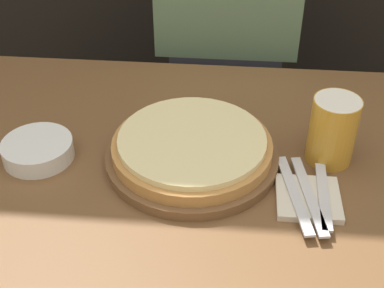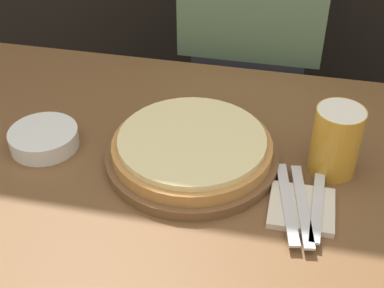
# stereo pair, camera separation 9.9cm
# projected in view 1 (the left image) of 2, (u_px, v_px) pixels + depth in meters

# --- Properties ---
(pizza_on_board) EXTENTS (0.33, 0.33, 0.06)m
(pizza_on_board) POSITION_uv_depth(u_px,v_px,m) (192.00, 150.00, 1.00)
(pizza_on_board) COLOR brown
(pizza_on_board) RESTS_ON dining_table
(beer_glass) EXTENTS (0.09, 0.09, 0.13)m
(beer_glass) POSITION_uv_depth(u_px,v_px,m) (333.00, 128.00, 0.98)
(beer_glass) COLOR gold
(beer_glass) RESTS_ON dining_table
(side_bowl) EXTENTS (0.13, 0.13, 0.04)m
(side_bowl) POSITION_uv_depth(u_px,v_px,m) (38.00, 150.00, 1.01)
(side_bowl) COLOR white
(side_bowl) RESTS_ON dining_table
(napkin_stack) EXTENTS (0.11, 0.11, 0.01)m
(napkin_stack) POSITION_uv_depth(u_px,v_px,m) (308.00, 198.00, 0.92)
(napkin_stack) COLOR beige
(napkin_stack) RESTS_ON dining_table
(fork) EXTENTS (0.06, 0.20, 0.00)m
(fork) POSITION_uv_depth(u_px,v_px,m) (294.00, 194.00, 0.92)
(fork) COLOR silver
(fork) RESTS_ON napkin_stack
(dinner_knife) EXTENTS (0.05, 0.20, 0.00)m
(dinner_knife) POSITION_uv_depth(u_px,v_px,m) (309.00, 195.00, 0.92)
(dinner_knife) COLOR silver
(dinner_knife) RESTS_ON napkin_stack
(spoon) EXTENTS (0.02, 0.17, 0.00)m
(spoon) POSITION_uv_depth(u_px,v_px,m) (323.00, 195.00, 0.92)
(spoon) COLOR silver
(spoon) RESTS_ON napkin_stack
(diner_person) EXTENTS (0.37, 0.20, 1.31)m
(diner_person) POSITION_uv_depth(u_px,v_px,m) (226.00, 60.00, 1.49)
(diner_person) COLOR #33333D
(diner_person) RESTS_ON ground_plane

